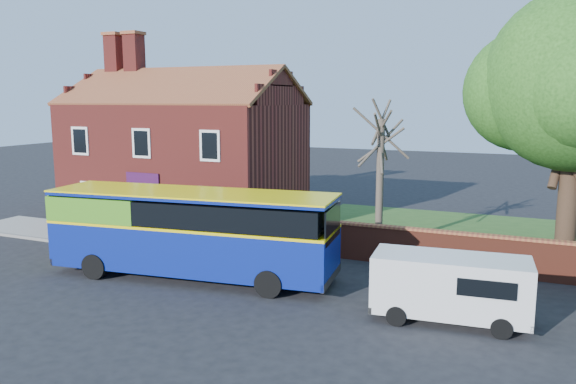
% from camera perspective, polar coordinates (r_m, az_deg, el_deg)
% --- Properties ---
extents(ground, '(120.00, 120.00, 0.00)m').
position_cam_1_polar(ground, '(20.20, -11.44, -10.40)').
color(ground, black).
rests_on(ground, ground).
extents(pavement, '(18.00, 3.50, 0.12)m').
position_cam_1_polar(pavement, '(28.67, -16.42, -4.56)').
color(pavement, gray).
rests_on(pavement, ground).
extents(kerb, '(18.00, 0.15, 0.14)m').
position_cam_1_polar(kerb, '(27.39, -18.76, -5.30)').
color(kerb, slate).
rests_on(kerb, ground).
extents(grass_strip, '(26.00, 12.00, 0.04)m').
position_cam_1_polar(grass_strip, '(29.37, 26.72, -4.94)').
color(grass_strip, '#426B28').
rests_on(grass_strip, ground).
extents(shop_building, '(12.30, 8.13, 10.50)m').
position_cam_1_polar(shop_building, '(32.66, -10.27, 3.32)').
color(shop_building, maroon).
rests_on(shop_building, ground).
extents(bus, '(11.24, 4.00, 3.35)m').
position_cam_1_polar(bus, '(21.86, -10.55, -3.67)').
color(bus, navy).
rests_on(bus, ground).
extents(van_near, '(4.82, 2.27, 2.05)m').
position_cam_1_polar(van_near, '(18.11, 16.20, -9.09)').
color(van_near, silver).
rests_on(van_near, ground).
extents(bare_tree, '(2.42, 2.89, 6.46)m').
position_cam_1_polar(bare_tree, '(25.74, 9.33, 1.54)').
color(bare_tree, '#4C4238').
rests_on(bare_tree, ground).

